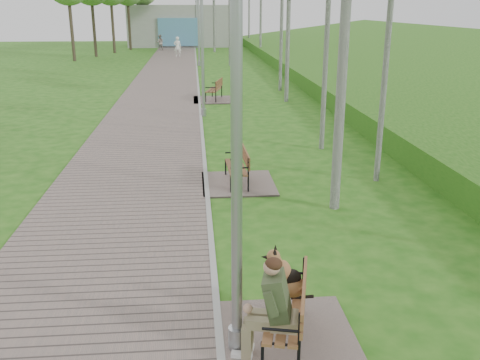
# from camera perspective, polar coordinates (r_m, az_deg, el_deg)

# --- Properties ---
(ground) EXTENTS (120.00, 120.00, 0.00)m
(ground) POSITION_cam_1_polar(r_m,az_deg,el_deg) (6.66, -2.13, -17.68)
(ground) COLOR #1F5A12
(ground) RESTS_ON ground
(walkway) EXTENTS (3.50, 67.00, 0.04)m
(walkway) POSITION_cam_1_polar(r_m,az_deg,el_deg) (27.22, -8.21, 9.71)
(walkway) COLOR #74645E
(walkway) RESTS_ON ground
(kerb) EXTENTS (0.10, 67.00, 0.05)m
(kerb) POSITION_cam_1_polar(r_m,az_deg,el_deg) (27.18, -4.47, 9.84)
(kerb) COLOR #999993
(kerb) RESTS_ON ground
(embankment) EXTENTS (14.00, 70.00, 1.60)m
(embankment) POSITION_cam_1_polar(r_m,az_deg,el_deg) (28.46, 20.83, 9.05)
(embankment) COLOR #558E2B
(embankment) RESTS_ON ground
(building_north) EXTENTS (10.00, 5.20, 4.00)m
(building_north) POSITION_cam_1_polar(r_m,az_deg,el_deg) (56.42, -6.48, 16.03)
(building_north) COLOR #9E9E99
(building_north) RESTS_ON ground
(bench_main) EXTENTS (1.69, 1.88, 1.47)m
(bench_main) POSITION_cam_1_polar(r_m,az_deg,el_deg) (6.54, 4.43, -14.13)
(bench_main) COLOR #74645E
(bench_main) RESTS_ON ground
(bench_second) EXTENTS (1.64, 1.82, 1.01)m
(bench_second) POSITION_cam_1_polar(r_m,az_deg,el_deg) (12.19, -0.36, 0.36)
(bench_second) COLOR #74645E
(bench_second) RESTS_ON ground
(bench_third) EXTENTS (1.84, 2.05, 1.13)m
(bench_third) POSITION_cam_1_polar(r_m,az_deg,el_deg) (23.39, -2.79, 8.99)
(bench_third) COLOR #74645E
(bench_third) RESTS_ON ground
(lamp_post_near) EXTENTS (0.21, 0.21, 5.36)m
(lamp_post_near) POSITION_cam_1_polar(r_m,az_deg,el_deg) (5.58, -0.37, 3.68)
(lamp_post_near) COLOR #95979C
(lamp_post_near) RESTS_ON ground
(lamp_post_second) EXTENTS (0.19, 0.19, 4.83)m
(lamp_post_second) POSITION_cam_1_polar(r_m,az_deg,el_deg) (19.70, -4.02, 13.27)
(lamp_post_second) COLOR #95979C
(lamp_post_second) RESTS_ON ground
(lamp_post_third) EXTENTS (0.23, 0.23, 5.87)m
(lamp_post_third) POSITION_cam_1_polar(r_m,az_deg,el_deg) (37.30, -4.44, 16.25)
(lamp_post_third) COLOR #95979C
(lamp_post_third) RESTS_ON ground
(lamp_post_far) EXTENTS (0.17, 0.17, 4.41)m
(lamp_post_far) POSITION_cam_1_polar(r_m,az_deg,el_deg) (53.90, -4.65, 16.07)
(lamp_post_far) COLOR #95979C
(lamp_post_far) RESTS_ON ground
(pedestrian_near) EXTENTS (0.58, 0.39, 1.59)m
(pedestrian_near) POSITION_cam_1_polar(r_m,az_deg,el_deg) (44.13, -6.68, 13.93)
(pedestrian_near) COLOR white
(pedestrian_near) RESTS_ON ground
(pedestrian_far) EXTENTS (0.76, 0.63, 1.44)m
(pedestrian_far) POSITION_cam_1_polar(r_m,az_deg,el_deg) (50.48, -8.53, 14.27)
(pedestrian_far) COLOR gray
(pedestrian_far) RESTS_ON ground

